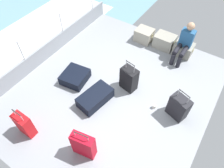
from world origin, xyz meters
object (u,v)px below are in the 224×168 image
(cargo_crate_0, at_px, (144,35))
(paper_cup, at_px, (154,106))
(passenger_seated, at_px, (185,42))
(suitcase_2, at_px, (84,145))
(suitcase_0, at_px, (129,79))
(suitcase_5, at_px, (178,107))
(suitcase_4, at_px, (95,98))
(suitcase_1, at_px, (75,77))
(cargo_crate_1, at_px, (165,41))
(cargo_crate_2, at_px, (183,49))
(suitcase_3, at_px, (24,125))

(cargo_crate_0, xyz_separation_m, paper_cup, (1.34, -2.01, -0.14))
(passenger_seated, distance_m, paper_cup, 1.97)
(suitcase_2, bearing_deg, passenger_seated, 81.63)
(paper_cup, bearing_deg, suitcase_2, -111.81)
(suitcase_0, relative_size, paper_cup, 8.36)
(suitcase_5, height_order, paper_cup, suitcase_5)
(suitcase_4, bearing_deg, suitcase_2, -63.16)
(suitcase_0, relative_size, suitcase_2, 1.09)
(suitcase_0, height_order, suitcase_2, suitcase_0)
(suitcase_0, height_order, suitcase_1, suitcase_0)
(cargo_crate_1, relative_size, suitcase_0, 0.71)
(cargo_crate_0, distance_m, paper_cup, 2.42)
(suitcase_1, relative_size, paper_cup, 6.93)
(suitcase_5, distance_m, paper_cup, 0.54)
(suitcase_1, relative_size, suitcase_4, 0.79)
(cargo_crate_2, bearing_deg, suitcase_1, -127.86)
(cargo_crate_2, relative_size, paper_cup, 5.36)
(cargo_crate_0, height_order, suitcase_5, suitcase_5)
(paper_cup, bearing_deg, cargo_crate_2, 93.98)
(suitcase_0, relative_size, suitcase_3, 1.10)
(passenger_seated, bearing_deg, cargo_crate_0, 174.69)
(suitcase_3, bearing_deg, suitcase_4, 62.98)
(cargo_crate_2, height_order, passenger_seated, passenger_seated)
(cargo_crate_0, xyz_separation_m, cargo_crate_2, (1.19, 0.06, -0.01))
(cargo_crate_0, distance_m, passenger_seated, 1.25)
(suitcase_4, bearing_deg, suitcase_5, 22.39)
(cargo_crate_1, distance_m, suitcase_5, 2.31)
(cargo_crate_1, bearing_deg, suitcase_1, -118.48)
(cargo_crate_2, height_order, suitcase_5, suitcase_5)
(suitcase_2, height_order, suitcase_5, suitcase_5)
(cargo_crate_0, relative_size, passenger_seated, 0.50)
(suitcase_2, xyz_separation_m, paper_cup, (0.67, 1.68, -0.27))
(cargo_crate_0, relative_size, suitcase_5, 0.67)
(cargo_crate_0, xyz_separation_m, suitcase_4, (0.12, -2.61, -0.05))
(cargo_crate_0, relative_size, suitcase_1, 0.76)
(cargo_crate_0, xyz_separation_m, suitcase_3, (-0.59, -4.00, 0.11))
(cargo_crate_2, relative_size, suitcase_4, 0.61)
(cargo_crate_2, xyz_separation_m, suitcase_1, (-1.88, -2.42, -0.05))
(cargo_crate_1, distance_m, cargo_crate_2, 0.57)
(cargo_crate_0, bearing_deg, suitcase_3, -98.42)
(cargo_crate_1, xyz_separation_m, suitcase_5, (1.19, -1.97, 0.09))
(suitcase_3, distance_m, paper_cup, 2.78)
(suitcase_2, relative_size, paper_cup, 7.71)
(suitcase_5, bearing_deg, suitcase_0, 176.18)
(cargo_crate_1, height_order, paper_cup, cargo_crate_1)
(suitcase_5, bearing_deg, suitcase_1, -169.79)
(cargo_crate_2, height_order, suitcase_3, suitcase_3)
(suitcase_4, height_order, paper_cup, suitcase_4)
(cargo_crate_1, bearing_deg, paper_cup, -71.04)
(suitcase_1, height_order, suitcase_4, suitcase_4)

